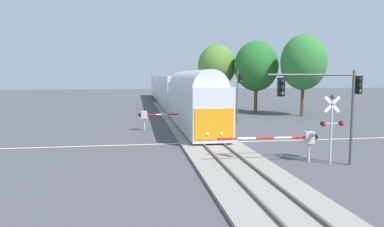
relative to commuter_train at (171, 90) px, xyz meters
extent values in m
plane|color=#47474C|center=(0.00, -28.82, -2.74)|extent=(220.00, 220.00, 0.00)
cube|color=beige|center=(0.00, -28.82, -2.73)|extent=(44.00, 0.20, 0.01)
cube|color=gray|center=(0.00, -28.82, -2.65)|extent=(4.40, 80.00, 0.18)
cube|color=#56514C|center=(-0.72, -28.82, -2.49)|extent=(0.10, 80.00, 0.14)
cube|color=#56514C|center=(0.71, -28.82, -2.49)|extent=(0.10, 80.00, 0.14)
cube|color=silver|center=(0.00, -21.41, -0.47)|extent=(3.00, 18.93, 3.90)
cube|color=orange|center=(0.00, -30.89, -1.05)|extent=(2.76, 0.08, 2.15)
cylinder|color=silver|center=(0.00, -21.41, 1.36)|extent=(2.76, 17.04, 2.76)
sphere|color=#F4F2CC|center=(-0.50, -30.90, -1.73)|extent=(0.24, 0.24, 0.24)
sphere|color=#F4F2CC|center=(0.50, -30.90, -1.73)|extent=(0.24, 0.24, 0.24)
cube|color=silver|center=(0.00, 0.27, -0.12)|extent=(3.00, 22.62, 4.60)
cube|color=black|center=(1.51, 0.27, 0.18)|extent=(0.04, 20.36, 0.90)
cube|color=gold|center=(1.52, 0.27, -1.27)|extent=(0.04, 20.81, 0.36)
cube|color=silver|center=(0.00, 23.79, -0.12)|extent=(3.00, 22.62, 4.60)
cube|color=black|center=(1.51, 23.79, 0.18)|extent=(0.04, 20.36, 0.90)
cube|color=gold|center=(1.52, 23.79, -1.27)|extent=(0.04, 20.81, 0.36)
cylinder|color=#B7B7BC|center=(4.60, -35.65, -2.19)|extent=(0.14, 0.14, 1.10)
cube|color=#B7B7BC|center=(4.60, -35.65, -1.29)|extent=(0.56, 0.40, 0.70)
sphere|color=black|center=(4.95, -35.65, -1.29)|extent=(0.36, 0.36, 0.36)
cylinder|color=red|center=(4.06, -35.65, -1.28)|extent=(1.08, 0.12, 0.13)
cylinder|color=white|center=(2.98, -35.65, -1.27)|extent=(1.08, 0.12, 0.13)
cylinder|color=red|center=(1.91, -35.65, -1.26)|extent=(1.08, 0.12, 0.13)
cylinder|color=white|center=(0.83, -35.65, -1.25)|extent=(1.08, 0.12, 0.13)
cylinder|color=red|center=(-0.25, -35.65, -1.24)|extent=(1.08, 0.12, 0.13)
sphere|color=red|center=(-0.79, -35.65, -1.24)|extent=(0.14, 0.14, 0.14)
cylinder|color=#B2B2B7|center=(5.56, -36.32, -0.85)|extent=(0.14, 0.14, 3.76)
cube|color=white|center=(5.56, -36.34, 0.68)|extent=(0.98, 0.05, 0.98)
cube|color=white|center=(5.56, -36.34, 0.68)|extent=(0.98, 0.05, 0.98)
cube|color=#B2B2B7|center=(5.56, -36.32, -0.40)|extent=(1.10, 0.08, 0.08)
cylinder|color=black|center=(5.01, -36.42, -0.40)|extent=(0.26, 0.18, 0.26)
cylinder|color=black|center=(6.11, -36.42, -0.40)|extent=(0.26, 0.18, 0.26)
sphere|color=red|center=(5.01, -36.52, -0.40)|extent=(0.20, 0.20, 0.20)
sphere|color=red|center=(6.11, -36.52, -0.40)|extent=(0.20, 0.20, 0.20)
cone|color=black|center=(5.56, -36.32, 1.15)|extent=(0.28, 0.28, 0.22)
cylinder|color=#B7B7BC|center=(-4.61, -21.99, -2.19)|extent=(0.14, 0.14, 1.10)
cube|color=#B7B7BC|center=(-4.61, -21.99, -1.29)|extent=(0.56, 0.40, 0.70)
sphere|color=black|center=(-4.96, -21.99, -1.29)|extent=(0.36, 0.36, 0.36)
cylinder|color=red|center=(-4.07, -21.99, -1.28)|extent=(1.08, 0.12, 0.12)
cylinder|color=white|center=(-2.99, -21.99, -1.28)|extent=(1.08, 0.12, 0.12)
cylinder|color=red|center=(-1.91, -21.99, -1.27)|extent=(1.08, 0.12, 0.12)
cylinder|color=white|center=(-0.82, -21.99, -1.27)|extent=(1.08, 0.12, 0.12)
cylinder|color=red|center=(0.26, -21.99, -1.26)|extent=(1.08, 0.12, 0.12)
sphere|color=red|center=(0.80, -21.99, -1.26)|extent=(0.14, 0.14, 0.14)
cylinder|color=#4C4C51|center=(4.94, -19.23, 0.04)|extent=(0.16, 0.16, 5.55)
cube|color=black|center=(5.22, -19.23, 2.02)|extent=(0.34, 0.26, 1.00)
sphere|color=#262626|center=(5.22, -19.38, 2.34)|extent=(0.20, 0.20, 0.20)
cylinder|color=black|center=(5.22, -19.41, 2.34)|extent=(0.24, 0.10, 0.24)
sphere|color=#262626|center=(5.22, -19.38, 2.02)|extent=(0.20, 0.20, 0.20)
cylinder|color=black|center=(5.22, -19.41, 2.02)|extent=(0.24, 0.10, 0.24)
sphere|color=green|center=(5.22, -19.38, 1.70)|extent=(0.20, 0.20, 0.20)
cylinder|color=black|center=(5.22, -19.41, 1.70)|extent=(0.24, 0.10, 0.24)
cylinder|color=#4C4C51|center=(6.56, -36.74, -0.08)|extent=(0.16, 0.16, 5.31)
cube|color=black|center=(6.84, -36.74, 1.78)|extent=(0.34, 0.26, 1.00)
sphere|color=#262626|center=(6.84, -36.89, 2.10)|extent=(0.20, 0.20, 0.20)
cylinder|color=black|center=(6.84, -36.92, 2.10)|extent=(0.24, 0.10, 0.24)
sphere|color=#262626|center=(6.84, -36.89, 1.78)|extent=(0.20, 0.20, 0.20)
cylinder|color=black|center=(6.84, -36.92, 1.78)|extent=(0.24, 0.10, 0.24)
sphere|color=green|center=(6.84, -36.89, 1.46)|extent=(0.20, 0.20, 0.20)
cylinder|color=black|center=(6.84, -36.92, 1.46)|extent=(0.24, 0.10, 0.24)
cylinder|color=#4C4C51|center=(4.09, -36.74, 2.33)|extent=(4.94, 0.12, 0.12)
cube|color=black|center=(2.36, -36.74, 1.68)|extent=(0.34, 0.26, 1.00)
sphere|color=#262626|center=(2.36, -36.89, 2.00)|extent=(0.20, 0.20, 0.20)
cylinder|color=black|center=(2.36, -36.92, 2.00)|extent=(0.24, 0.10, 0.24)
sphere|color=#262626|center=(2.36, -36.89, 1.68)|extent=(0.20, 0.20, 0.20)
cylinder|color=black|center=(2.36, -36.92, 1.68)|extent=(0.24, 0.10, 0.24)
sphere|color=green|center=(2.36, -36.89, 1.36)|extent=(0.20, 0.20, 0.20)
cylinder|color=black|center=(2.36, -36.92, 1.36)|extent=(0.24, 0.10, 0.24)
cylinder|color=#4C3828|center=(15.09, -12.82, -0.69)|extent=(0.39, 0.39, 4.10)
ellipsoid|color=#2D7533|center=(15.09, -12.82, 3.91)|extent=(5.56, 5.56, 6.80)
cylinder|color=#4C3828|center=(6.10, -4.53, -0.64)|extent=(0.37, 0.37, 4.19)
ellipsoid|color=#4C7A2D|center=(6.10, -4.53, 3.67)|extent=(5.39, 5.39, 5.91)
cylinder|color=brown|center=(10.68, -8.07, -0.85)|extent=(0.48, 0.48, 3.76)
ellipsoid|color=#236628|center=(10.68, -8.07, 3.53)|extent=(5.89, 5.89, 6.68)
camera|label=1|loc=(-5.32, -55.23, 2.30)|focal=34.06mm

